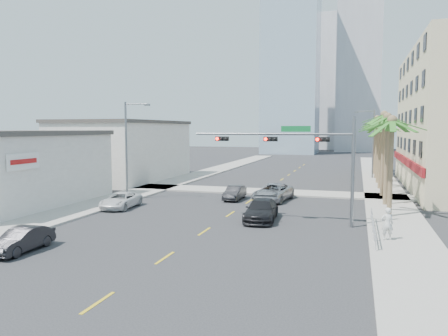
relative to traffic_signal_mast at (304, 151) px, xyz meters
The scene contains 27 objects.
ground 11.06m from the traffic_signal_mast, 126.03° to the right, with size 260.00×260.00×0.00m, color #262628.
sidewalk_right 14.44m from the traffic_signal_mast, 62.71° to the left, with size 4.00×120.00×0.15m, color gray.
sidewalk_left 22.05m from the traffic_signal_mast, 145.89° to the left, with size 4.00×120.00×0.15m, color gray.
sidewalk_cross 15.99m from the traffic_signal_mast, 112.38° to the left, with size 80.00×4.00×0.15m, color gray.
building_left_near 24.87m from the traffic_signal_mast, behind, with size 10.00×16.00×6.00m, color beige.
building_left_far 32.30m from the traffic_signal_mast, 141.59° to the left, with size 11.00×18.00×7.20m, color beige.
tower_far_left 90.14m from the traffic_signal_mast, 99.00° to the left, with size 14.00×14.00×48.00m, color #99B2C6.
tower_far_right 105.10m from the traffic_signal_mast, 88.20° to the left, with size 12.00×12.00×60.00m, color #ADADB2.
tower_far_center 118.45m from the traffic_signal_mast, 94.29° to the left, with size 16.00×16.00×42.00m, color #ADADB2.
traffic_signal_mast is the anchor object (origin of this frame).
palm_tree_0 7.37m from the traffic_signal_mast, 34.84° to the left, with size 4.80×4.80×7.80m.
palm_tree_1 11.18m from the traffic_signal_mast, 57.84° to the left, with size 4.80×4.80×8.16m.
palm_tree_2 15.81m from the traffic_signal_mast, 68.07° to the left, with size 4.80×4.80×8.52m.
palm_tree_3 20.59m from the traffic_signal_mast, 73.51° to the left, with size 4.80×4.80×7.80m.
palm_tree_4 25.63m from the traffic_signal_mast, 76.83° to the left, with size 4.80×4.80×8.16m.
palm_tree_5 30.72m from the traffic_signal_mast, 79.05° to the left, with size 4.80×4.80×8.52m.
palm_tree_6 35.78m from the traffic_signal_mast, 80.63° to the left, with size 4.80×4.80×7.80m.
palm_tree_7 40.93m from the traffic_signal_mast, 81.82° to the left, with size 4.80×4.80×8.16m.
streetlight_left 17.84m from the traffic_signal_mast, 160.18° to the left, with size 2.55×0.25×9.00m.
streetlight_right 30.50m from the traffic_signal_mast, 80.16° to the left, with size 2.55×0.25×9.00m.
guardrail 6.59m from the traffic_signal_mast, 23.39° to the right, with size 0.08×8.08×1.00m.
car_parked_mid 18.11m from the traffic_signal_mast, 140.68° to the right, with size 1.37×3.93×1.29m, color black.
car_parked_far 15.92m from the traffic_signal_mast, behind, with size 2.14×4.64×1.29m, color silver.
car_lane_left 12.17m from the traffic_signal_mast, 130.07° to the left, with size 1.36×3.90×1.29m, color black.
car_lane_center 10.77m from the traffic_signal_mast, 112.53° to the left, with size 2.59×5.62×1.56m, color #A7A7AC.
car_lane_right 5.28m from the traffic_signal_mast, behind, with size 2.10×5.17×1.50m, color black.
pedestrian 7.38m from the traffic_signal_mast, 32.85° to the right, with size 0.69×0.45×1.89m, color silver.
Camera 1 is at (9.24, -21.87, 6.57)m, focal length 35.00 mm.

